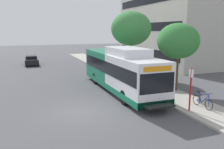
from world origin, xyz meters
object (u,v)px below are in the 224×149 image
Objects in this scene: bus_stop_sign_pole at (191,86)px; street_tree_mid_block at (131,29)px; parked_car_far_lane at (31,60)px; bicycle_parked at (203,101)px; street_tree_near_stop at (178,41)px; transit_bus at (120,70)px.

street_tree_mid_block reaches higher than bus_stop_sign_pole.
parked_car_far_lane is (-8.15, 24.51, -0.99)m from bus_stop_sign_pole.
street_tree_mid_block is (1.62, 11.77, 3.44)m from bus_stop_sign_pole.
bicycle_parked is 5.61m from street_tree_near_stop.
parked_car_far_lane is at bearing 117.29° from street_tree_near_stop.
bus_stop_sign_pole is 1.48× the size of bicycle_parked.
bus_stop_sign_pole is at bearing -97.82° from street_tree_mid_block.
street_tree_near_stop is 22.85m from parked_car_far_lane.
bus_stop_sign_pole is 25.85m from parked_car_far_lane.
bus_stop_sign_pole is at bearing -170.41° from bicycle_parked.
street_tree_mid_block is at bearing 94.62° from street_tree_near_stop.
street_tree_near_stop is 7.42m from street_tree_mid_block.
street_tree_mid_block reaches higher than transit_bus.
bus_stop_sign_pole is 0.58× the size of parked_car_far_lane.
street_tree_near_stop is 1.19× the size of parked_car_far_lane.
transit_bus is at bearing 154.97° from street_tree_near_stop.
bicycle_parked is at bearing -63.57° from transit_bus.
street_tree_near_stop reaches higher than transit_bus.
street_tree_near_stop reaches higher than bus_stop_sign_pole.
bus_stop_sign_pole reaches higher than parked_car_far_lane.
street_tree_near_stop is 0.79× the size of street_tree_mid_block.
bus_stop_sign_pole reaches higher than bicycle_parked.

